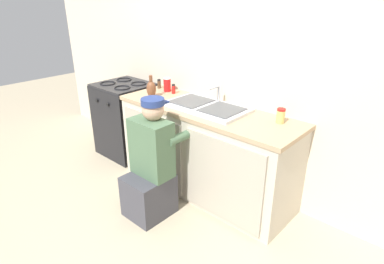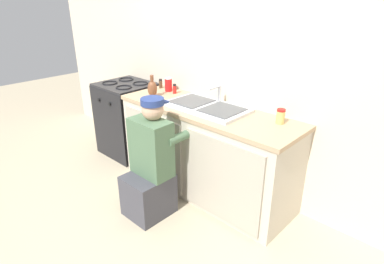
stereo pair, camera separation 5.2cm
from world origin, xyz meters
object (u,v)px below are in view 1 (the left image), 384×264
Objects in this scene: spice_bottle_red at (173,89)px; soda_cup_red at (167,85)px; plumber_person at (151,169)px; stove_range at (126,119)px; spice_bottle_pepper at (159,84)px; vase_decorative at (151,89)px; condiment_jar at (281,116)px; sink_double_basin at (206,106)px.

spice_bottle_red is 0.12m from soda_cup_red.
stove_range is at bearing 152.23° from plumber_person.
plumber_person reaches higher than spice_bottle_pepper.
vase_decorative is 1.39m from condiment_jar.
plumber_person is (-0.12, -0.62, -0.46)m from sink_double_basin.
plumber_person reaches higher than stove_range.
sink_double_basin reaches higher than spice_bottle_pepper.
spice_bottle_pepper is at bearing 123.81° from vase_decorative.
spice_bottle_pepper is 0.16m from soda_cup_red.
condiment_jar is at bearing 9.89° from vase_decorative.
soda_cup_red reaches higher than condiment_jar.
stove_range is at bearing -157.44° from spice_bottle_pepper.
spice_bottle_pepper is (-0.27, 0.04, 0.00)m from spice_bottle_red.
condiment_jar is (1.99, 0.14, 0.51)m from stove_range.
stove_range is 2.06m from condiment_jar.
vase_decorative is 1.80× the size of condiment_jar.
plumber_person is at bearing -100.99° from sink_double_basin.
sink_double_basin is 5.26× the size of soda_cup_red.
sink_double_basin is at bearing -13.56° from spice_bottle_red.
plumber_person is 4.80× the size of vase_decorative.
soda_cup_red is (0.60, 0.16, 0.52)m from stove_range.
stove_range is 8.78× the size of spice_bottle_red.
spice_bottle_red is at bearing 166.44° from sink_double_basin.
stove_range is 7.20× the size of condiment_jar.
plumber_person reaches higher than spice_bottle_red.
vase_decorative is 0.26m from soda_cup_red.
spice_bottle_pepper is 0.69× the size of soda_cup_red.
vase_decorative is at bearing 136.46° from plumber_person.
sink_double_basin is 7.62× the size of spice_bottle_red.
sink_double_basin is 0.87× the size of stove_range.
plumber_person is at bearing -27.77° from stove_range.
sink_double_basin is 0.71m from condiment_jar.
spice_bottle_pepper is (-0.86, 0.18, 0.03)m from sink_double_basin.
sink_double_basin is 1.38m from stove_range.
spice_bottle_red is at bearing 70.73° from vase_decorative.
soda_cup_red is (-0.11, 0.01, 0.02)m from spice_bottle_red.
plumber_person is at bearing -58.81° from spice_bottle_red.
condiment_jar is at bearing 42.70° from plumber_person.
sink_double_basin is 0.60m from spice_bottle_red.
plumber_person is (1.17, -0.62, 0.00)m from stove_range.
plumber_person reaches higher than soda_cup_red.
spice_bottle_pepper is at bearing 170.98° from soda_cup_red.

